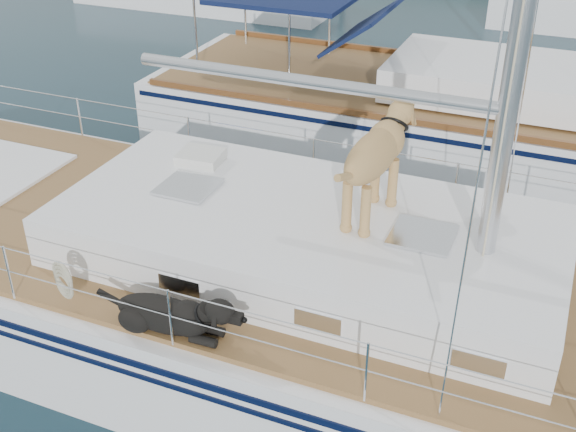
% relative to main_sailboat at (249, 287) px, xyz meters
% --- Properties ---
extents(ground, '(120.00, 120.00, 0.00)m').
position_rel_main_sailboat_xyz_m(ground, '(-0.10, 0.00, -0.68)').
color(ground, black).
rests_on(ground, ground).
extents(main_sailboat, '(12.00, 3.80, 14.01)m').
position_rel_main_sailboat_xyz_m(main_sailboat, '(0.00, 0.00, 0.00)').
color(main_sailboat, white).
rests_on(main_sailboat, ground).
extents(neighbor_sailboat, '(11.00, 3.50, 13.30)m').
position_rel_main_sailboat_xyz_m(neighbor_sailboat, '(1.28, 6.06, -0.06)').
color(neighbor_sailboat, white).
rests_on(neighbor_sailboat, ground).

